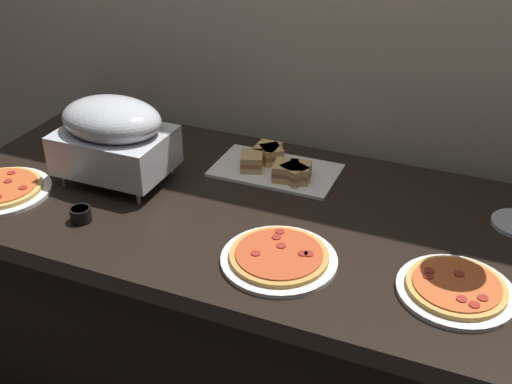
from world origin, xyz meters
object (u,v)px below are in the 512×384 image
pizza_plate_raised_stand (1,190)px  sauce_cup_near (81,214)px  sandwich_platter (277,166)px  chafing_dish (113,135)px  pizza_plate_front (456,289)px  pizza_plate_center (279,258)px

pizza_plate_raised_stand → sauce_cup_near: 0.31m
sandwich_platter → chafing_dish: bearing=-152.5°
pizza_plate_raised_stand → pizza_plate_front: bearing=2.0°
chafing_dish → pizza_plate_center: chafing_dish is taller
chafing_dish → pizza_plate_front: bearing=-8.9°
pizza_plate_raised_stand → chafing_dish: bearing=37.0°
pizza_plate_center → sandwich_platter: sandwich_platter is taller
chafing_dish → sauce_cup_near: 0.27m
pizza_plate_front → sauce_cup_near: 0.98m
chafing_dish → pizza_plate_raised_stand: chafing_dish is taller
pizza_plate_front → pizza_plate_center: size_ratio=0.94×
pizza_plate_center → sandwich_platter: bearing=111.8°
pizza_plate_raised_stand → sandwich_platter: size_ratio=0.75×
chafing_dish → pizza_plate_raised_stand: bearing=-143.0°
sauce_cup_near → chafing_dish: bearing=98.6°
pizza_plate_center → sauce_cup_near: sauce_cup_near is taller
pizza_plate_front → pizza_plate_raised_stand: bearing=-178.0°
sauce_cup_near → pizza_plate_raised_stand: bearing=173.9°
sandwich_platter → pizza_plate_center: bearing=-68.2°
pizza_plate_center → pizza_plate_raised_stand: 0.86m
pizza_plate_raised_stand → sandwich_platter: sandwich_platter is taller
chafing_dish → sandwich_platter: size_ratio=0.85×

